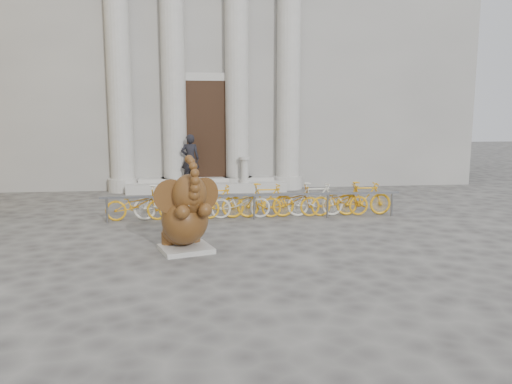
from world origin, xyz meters
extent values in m
plane|color=#474442|center=(0.00, 0.00, 0.00)|extent=(80.00, 80.00, 0.00)
cube|color=gray|center=(0.00, 15.00, 6.00)|extent=(22.00, 10.00, 12.00)
cube|color=black|center=(0.00, 9.92, 2.30)|extent=(2.40, 0.16, 4.00)
cylinder|color=#A8A59E|center=(-3.20, 9.80, 4.00)|extent=(0.90, 0.90, 8.00)
cylinder|color=#A8A59E|center=(-1.20, 9.80, 4.00)|extent=(0.90, 0.90, 8.00)
cylinder|color=#A8A59E|center=(1.20, 9.80, 4.00)|extent=(0.90, 0.90, 8.00)
cylinder|color=#A8A59E|center=(3.20, 9.80, 4.00)|extent=(0.90, 0.90, 8.00)
cube|color=#A8A59E|center=(0.00, 9.40, 0.18)|extent=(6.00, 1.20, 0.36)
cube|color=#A8A59E|center=(-0.63, 1.01, 0.05)|extent=(1.30, 1.23, 0.11)
ellipsoid|color=black|center=(-0.70, 1.23, 0.42)|extent=(1.10, 1.08, 0.68)
ellipsoid|color=black|center=(-0.63, 1.03, 0.72)|extent=(1.35, 1.52, 1.10)
cylinder|color=black|center=(-1.01, 1.27, 0.24)|extent=(0.40, 0.40, 0.28)
cylinder|color=black|center=(-0.47, 1.44, 0.24)|extent=(0.40, 0.40, 0.28)
cylinder|color=black|center=(-0.73, 0.55, 0.93)|extent=(0.43, 0.68, 0.42)
cylinder|color=black|center=(-0.28, 0.69, 0.93)|extent=(0.43, 0.68, 0.42)
ellipsoid|color=black|center=(-0.52, 0.66, 1.31)|extent=(0.89, 0.86, 0.85)
cylinder|color=black|center=(-0.90, 0.68, 1.27)|extent=(0.72, 0.06, 0.72)
cylinder|color=black|center=(-0.21, 0.89, 1.27)|extent=(0.62, 0.46, 0.72)
cone|color=beige|center=(-0.58, 0.42, 1.14)|extent=(0.19, 0.24, 0.11)
cone|color=beige|center=(-0.33, 0.50, 1.14)|extent=(0.08, 0.25, 0.11)
cube|color=slate|center=(1.22, 4.10, 0.70)|extent=(8.49, 0.06, 0.06)
cylinder|color=slate|center=(-2.83, 4.10, 0.35)|extent=(0.06, 0.06, 0.70)
cylinder|color=slate|center=(-0.90, 4.10, 0.35)|extent=(0.06, 0.06, 0.70)
cylinder|color=slate|center=(1.22, 4.10, 0.35)|extent=(0.06, 0.06, 0.70)
cylinder|color=slate|center=(3.34, 4.10, 0.35)|extent=(0.06, 0.06, 0.70)
cylinder|color=slate|center=(5.26, 4.10, 0.35)|extent=(0.06, 0.06, 0.70)
imported|color=orange|center=(-2.06, 4.35, 0.50)|extent=(1.70, 0.50, 1.00)
imported|color=beige|center=(-1.33, 4.35, 0.50)|extent=(1.66, 0.47, 1.00)
imported|color=orange|center=(-0.60, 4.35, 0.50)|extent=(1.70, 0.50, 1.00)
imported|color=orange|center=(0.13, 4.35, 0.50)|extent=(1.66, 0.47, 1.00)
imported|color=beige|center=(0.85, 4.35, 0.50)|extent=(1.70, 0.50, 1.00)
imported|color=orange|center=(1.58, 4.35, 0.50)|extent=(1.66, 0.47, 1.00)
imported|color=orange|center=(2.31, 4.35, 0.50)|extent=(1.70, 0.50, 1.00)
imported|color=beige|center=(3.04, 4.35, 0.50)|extent=(1.66, 0.47, 1.00)
imported|color=orange|center=(3.77, 4.35, 0.50)|extent=(1.70, 0.50, 1.00)
imported|color=orange|center=(4.50, 4.35, 0.50)|extent=(1.66, 0.47, 1.00)
imported|color=black|center=(-0.62, 9.16, 1.28)|extent=(0.68, 0.46, 1.85)
cylinder|color=#A8A59E|center=(1.41, 9.10, 0.42)|extent=(0.40, 0.40, 0.12)
cylinder|color=#A8A59E|center=(1.41, 9.10, 0.81)|extent=(0.28, 0.28, 0.90)
cylinder|color=#A8A59E|center=(1.41, 9.10, 1.29)|extent=(0.40, 0.40, 0.10)
camera|label=1|loc=(-0.33, -9.64, 2.98)|focal=35.00mm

